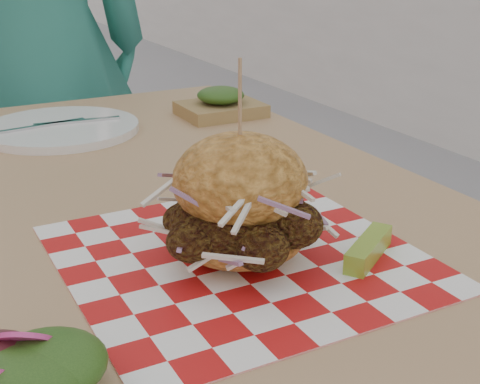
# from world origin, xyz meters

# --- Properties ---
(diner) EXTENTS (0.62, 0.43, 1.64)m
(diner) POSITION_xyz_m (-0.26, 0.90, 0.82)
(diner) COLOR #2C7F6F
(diner) RESTS_ON ground
(patio_table) EXTENTS (0.80, 1.20, 0.75)m
(patio_table) POSITION_xyz_m (-0.33, -0.02, 0.67)
(patio_table) COLOR tan
(patio_table) RESTS_ON ground
(paper_liner) EXTENTS (0.36, 0.36, 0.00)m
(paper_liner) POSITION_xyz_m (-0.29, -0.24, 0.75)
(paper_liner) COLOR red
(paper_liner) RESTS_ON patio_table
(sandwich) EXTENTS (0.19, 0.19, 0.21)m
(sandwich) POSITION_xyz_m (-0.29, -0.24, 0.81)
(sandwich) COLOR gold
(sandwich) RESTS_ON paper_liner
(pickle_spear) EXTENTS (0.09, 0.07, 0.02)m
(pickle_spear) POSITION_xyz_m (-0.17, -0.30, 0.76)
(pickle_spear) COLOR #8BB033
(pickle_spear) RESTS_ON paper_liner
(side_salad) EXTENTS (0.14, 0.13, 0.05)m
(side_salad) POSITION_xyz_m (-0.54, -0.36, 0.76)
(side_salad) COLOR #3F1419
(side_salad) RESTS_ON patio_table
(place_setting) EXTENTS (0.27, 0.27, 0.02)m
(place_setting) POSITION_xyz_m (-0.33, 0.34, 0.76)
(place_setting) COLOR white
(place_setting) RESTS_ON patio_table
(kraft_tray) EXTENTS (0.15, 0.12, 0.06)m
(kraft_tray) POSITION_xyz_m (-0.04, 0.32, 0.77)
(kraft_tray) COLOR olive
(kraft_tray) RESTS_ON patio_table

